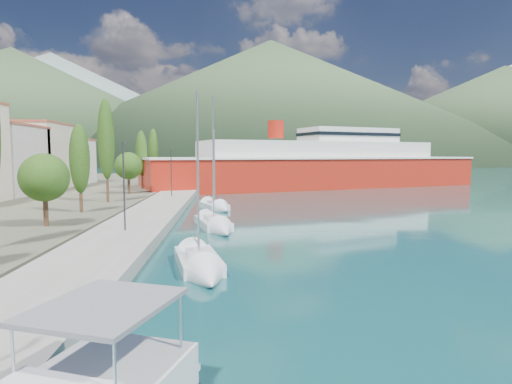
{
  "coord_description": "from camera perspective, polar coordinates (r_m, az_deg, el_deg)",
  "views": [
    {
      "loc": [
        -1.9,
        -14.6,
        6.0
      ],
      "look_at": [
        0.0,
        14.0,
        3.5
      ],
      "focal_mm": 30.0,
      "sensor_mm": 36.0,
      "label": 1
    }
  ],
  "objects": [
    {
      "name": "ground",
      "position": [
        134.75,
        -3.0,
        2.42
      ],
      "size": [
        1400.0,
        1400.0,
        0.0
      ],
      "primitive_type": "plane",
      "color": "#124649"
    },
    {
      "name": "quay",
      "position": [
        41.59,
        -13.61,
        -2.89
      ],
      "size": [
        5.0,
        88.0,
        0.8
      ],
      "primitive_type": "cube",
      "color": "gray",
      "rests_on": "ground"
    },
    {
      "name": "hills_far",
      "position": [
        652.64,
        8.82,
        11.2
      ],
      "size": [
        1480.0,
        900.0,
        180.0
      ],
      "color": "gray",
      "rests_on": "ground"
    },
    {
      "name": "hills_near",
      "position": [
        402.12,
        10.81,
        11.06
      ],
      "size": [
        1010.0,
        520.0,
        115.0
      ],
      "color": "#395132",
      "rests_on": "ground"
    },
    {
      "name": "tree_row",
      "position": [
        48.21,
        -20.08,
        4.52
      ],
      "size": [
        3.7,
        62.8,
        11.5
      ],
      "color": "#47301E",
      "rests_on": "land_strip"
    },
    {
      "name": "lamp_posts",
      "position": [
        31.71,
        -16.74,
        1.31
      ],
      "size": [
        0.15,
        46.77,
        6.06
      ],
      "color": "#2D2D33",
      "rests_on": "quay"
    },
    {
      "name": "sailboat_near",
      "position": [
        21.85,
        -7.1,
        -10.24
      ],
      "size": [
        3.48,
        7.28,
        10.06
      ],
      "color": "silver",
      "rests_on": "ground"
    },
    {
      "name": "sailboat_mid",
      "position": [
        34.11,
        -5.09,
        -4.68
      ],
      "size": [
        4.03,
        8.31,
        11.57
      ],
      "color": "silver",
      "rests_on": "ground"
    },
    {
      "name": "sailboat_far",
      "position": [
        46.55,
        -4.99,
        -2.1
      ],
      "size": [
        4.31,
        6.83,
        9.59
      ],
      "color": "silver",
      "rests_on": "ground"
    },
    {
      "name": "ferry",
      "position": [
        79.81,
        8.47,
        3.37
      ],
      "size": [
        64.18,
        33.55,
        12.57
      ],
      "color": "#AF1D0F",
      "rests_on": "ground"
    }
  ]
}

